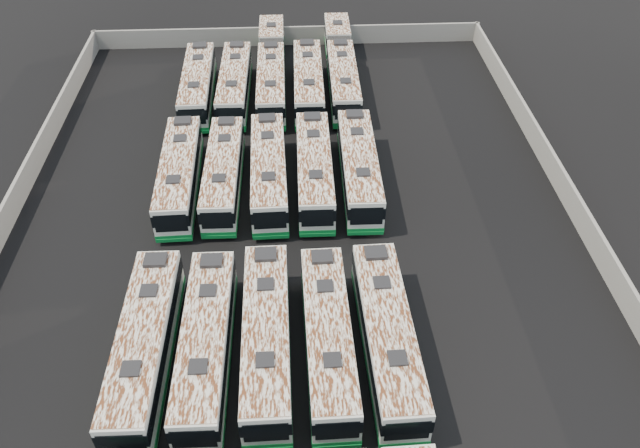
{
  "coord_description": "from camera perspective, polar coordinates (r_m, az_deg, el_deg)",
  "views": [
    {
      "loc": [
        0.12,
        -33.55,
        32.41
      ],
      "look_at": [
        1.97,
        1.84,
        1.6
      ],
      "focal_mm": 35.0,
      "sensor_mm": 36.0,
      "label": 1
    }
  ],
  "objects": [
    {
      "name": "bus_back_center",
      "position": [
        67.63,
        -4.46,
        14.04
      ],
      "size": [
        2.78,
        20.3,
        3.68
      ],
      "rotation": [
        0.0,
        0.0,
        0.0
      ],
      "color": "silver",
      "rests_on": "ground"
    },
    {
      "name": "bus_midfront_center",
      "position": [
        39.18,
        -4.9,
        -10.28
      ],
      "size": [
        2.95,
        13.46,
        3.79
      ],
      "rotation": [
        0.0,
        0.0,
        0.01
      ],
      "color": "silver",
      "rests_on": "ground"
    },
    {
      "name": "bus_midfront_right",
      "position": [
        39.07,
        0.75,
        -10.37
      ],
      "size": [
        2.96,
        13.17,
        3.7
      ],
      "rotation": [
        0.0,
        0.0,
        0.01
      ],
      "color": "silver",
      "rests_on": "ground"
    },
    {
      "name": "bus_back_far_left",
      "position": [
        65.22,
        -11.11,
        12.34
      ],
      "size": [
        3.1,
        13.31,
        3.74
      ],
      "rotation": [
        0.0,
        0.0,
        0.02
      ],
      "color": "silver",
      "rests_on": "ground"
    },
    {
      "name": "perimeter_wall",
      "position": [
        45.89,
        -2.34,
        -2.06
      ],
      "size": [
        45.2,
        73.2,
        2.2
      ],
      "color": "gray",
      "rests_on": "ground"
    },
    {
      "name": "bus_midfront_left",
      "position": [
        39.39,
        -10.35,
        -10.69
      ],
      "size": [
        2.95,
        13.27,
        3.73
      ],
      "rotation": [
        0.0,
        0.0,
        -0.01
      ],
      "color": "silver",
      "rests_on": "ground"
    },
    {
      "name": "bus_midback_far_left",
      "position": [
        52.65,
        -12.72,
        4.47
      ],
      "size": [
        3.14,
        13.31,
        3.73
      ],
      "rotation": [
        0.0,
        0.0,
        0.03
      ],
      "color": "silver",
      "rests_on": "ground"
    },
    {
      "name": "bus_back_left",
      "position": [
        64.85,
        -7.81,
        12.56
      ],
      "size": [
        2.98,
        13.22,
        3.72
      ],
      "rotation": [
        0.0,
        0.0,
        -0.01
      ],
      "color": "silver",
      "rests_on": "ground"
    },
    {
      "name": "bus_back_right",
      "position": [
        64.43,
        -1.08,
        12.78
      ],
      "size": [
        3.05,
        13.53,
        3.8
      ],
      "rotation": [
        0.0,
        0.0,
        -0.02
      ],
      "color": "silver",
      "rests_on": "ground"
    },
    {
      "name": "bus_midback_far_right",
      "position": [
        52.19,
        3.59,
        5.19
      ],
      "size": [
        3.07,
        13.52,
        3.8
      ],
      "rotation": [
        0.0,
        0.0,
        -0.02
      ],
      "color": "silver",
      "rests_on": "ground"
    },
    {
      "name": "ground",
      "position": [
        46.65,
        -2.3,
        -3.05
      ],
      "size": [
        140.0,
        140.0,
        0.0
      ],
      "primitive_type": "plane",
      "color": "black",
      "rests_on": "ground"
    },
    {
      "name": "bus_midfront_far_left",
      "position": [
        40.09,
        -15.69,
        -10.6
      ],
      "size": [
        3.06,
        13.58,
        3.82
      ],
      "rotation": [
        0.0,
        0.0,
        -0.01
      ],
      "color": "silver",
      "rests_on": "ground"
    },
    {
      "name": "bus_midback_center",
      "position": [
        51.84,
        -4.7,
        4.83
      ],
      "size": [
        3.14,
        13.43,
        3.77
      ],
      "rotation": [
        0.0,
        0.0,
        0.02
      ],
      "color": "silver",
      "rests_on": "ground"
    },
    {
      "name": "bus_midfront_far_right",
      "position": [
        39.32,
        6.16,
        -10.11
      ],
      "size": [
        3.17,
        13.57,
        3.81
      ],
      "rotation": [
        0.0,
        0.0,
        0.02
      ],
      "color": "silver",
      "rests_on": "ground"
    },
    {
      "name": "bus_back_far_right",
      "position": [
        67.97,
        1.95,
        14.3
      ],
      "size": [
        3.12,
        20.4,
        3.69
      ],
      "rotation": [
        0.0,
        0.0,
        -0.02
      ],
      "color": "silver",
      "rests_on": "ground"
    },
    {
      "name": "bus_midback_right",
      "position": [
        51.88,
        -0.51,
        5.01
      ],
      "size": [
        2.96,
        13.35,
        3.76
      ],
      "rotation": [
        0.0,
        0.0,
        -0.01
      ],
      "color": "silver",
      "rests_on": "ground"
    },
    {
      "name": "bus_midback_left",
      "position": [
        52.2,
        -8.81,
        4.64
      ],
      "size": [
        2.86,
        12.93,
        3.64
      ],
      "rotation": [
        0.0,
        0.0,
        -0.01
      ],
      "color": "silver",
      "rests_on": "ground"
    }
  ]
}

